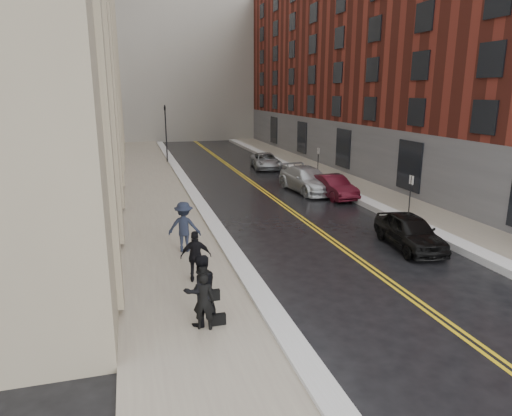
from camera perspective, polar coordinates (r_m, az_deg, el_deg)
ground at (r=14.75m, az=9.86°, el=-11.56°), size 160.00×160.00×0.00m
sidewalk_left at (r=28.65m, az=-12.40°, el=1.33°), size 4.00×64.00×0.15m
sidewalk_right at (r=32.26m, az=12.28°, el=2.78°), size 3.00×64.00×0.15m
lane_stripe_a at (r=29.80m, az=0.92°, el=2.03°), size 0.12×64.00×0.01m
lane_stripe_b at (r=29.87m, az=1.36°, el=2.05°), size 0.12×64.00×0.01m
snow_ridge_left at (r=28.84m, az=-7.85°, el=1.73°), size 0.70×60.80×0.26m
snow_ridge_right at (r=31.43m, az=9.29°, el=2.76°), size 0.85×60.80×0.30m
building_right at (r=42.10m, az=19.11°, el=17.22°), size 14.00×50.00×18.00m
traffic_signal at (r=42.17m, az=-11.20°, el=9.65°), size 0.18×0.15×5.20m
parking_sign_near at (r=24.74m, az=18.73°, el=1.88°), size 0.06×0.35×2.23m
parking_sign_far at (r=35.13m, az=7.77°, el=6.04°), size 0.06×0.35×2.23m
car_black at (r=20.13m, az=18.67°, el=-2.78°), size 2.15×4.36×1.43m
car_maroon at (r=28.53m, az=9.61°, el=2.66°), size 1.75×4.27×1.38m
car_silver_near at (r=30.00m, az=6.43°, el=3.55°), size 2.75×5.64×1.58m
car_silver_far at (r=38.85m, az=1.20°, el=5.91°), size 2.71×4.89×1.29m
pedestrian_main at (r=12.51m, az=-6.56°, el=-11.44°), size 0.70×0.57×1.64m
pedestrian_a at (r=12.67m, az=-6.91°, el=-10.16°), size 1.16×1.01×2.02m
pedestrian_b at (r=18.38m, az=-8.97°, el=-2.33°), size 1.48×1.13×2.03m
pedestrian_c at (r=15.51m, az=-7.52°, el=-6.00°), size 1.08×0.56×1.76m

